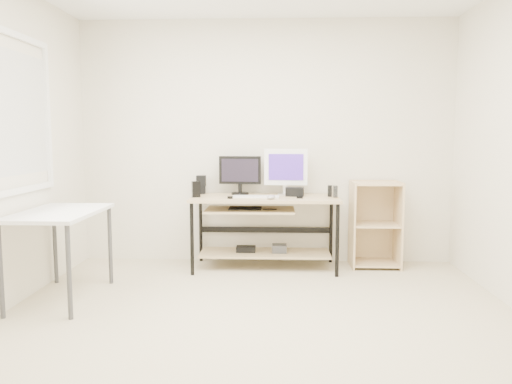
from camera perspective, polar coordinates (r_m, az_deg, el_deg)
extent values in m
cube|color=beige|center=(3.68, 0.37, -15.50)|extent=(4.00, 4.00, 0.01)
cube|color=silver|center=(5.41, 1.13, 5.69)|extent=(4.00, 0.01, 2.60)
cube|color=silver|center=(1.42, -2.44, 3.73)|extent=(4.00, 0.01, 2.60)
cube|color=white|center=(4.53, -25.52, 8.11)|extent=(0.01, 1.00, 1.20)
cube|color=tan|center=(5.10, 1.03, -0.71)|extent=(1.50, 0.65, 0.03)
cube|color=tan|center=(5.08, -0.68, -2.06)|extent=(0.90, 0.49, 0.02)
cube|color=tan|center=(5.26, 1.03, -6.98)|extent=(1.35, 0.46, 0.02)
cube|color=black|center=(5.08, -1.24, -1.87)|extent=(0.33, 0.22, 0.01)
cylinder|color=black|center=(5.02, 1.57, -1.98)|extent=(0.14, 0.01, 0.01)
cube|color=#3C3C3E|center=(5.25, 2.68, -6.46)|extent=(0.15, 0.15, 0.08)
cube|color=black|center=(5.26, -1.16, -6.53)|extent=(0.20, 0.12, 0.06)
cylinder|color=black|center=(4.95, -7.33, -5.38)|extent=(0.04, 0.04, 0.72)
cylinder|color=black|center=(5.51, -6.33, -4.17)|extent=(0.04, 0.04, 0.72)
cylinder|color=black|center=(4.92, 9.28, -5.49)|extent=(0.04, 0.04, 0.72)
cylinder|color=black|center=(5.47, 8.56, -4.27)|extent=(0.04, 0.04, 0.72)
cube|color=white|center=(4.44, -21.57, -2.23)|extent=(0.60, 1.00, 0.03)
cylinder|color=#3C3C3E|center=(4.22, -27.17, -8.10)|extent=(0.04, 0.04, 0.72)
cylinder|color=#3C3C3E|center=(5.02, -21.99, -5.63)|extent=(0.04, 0.04, 0.72)
cylinder|color=#3C3C3E|center=(4.00, -20.59, -8.60)|extent=(0.04, 0.04, 0.72)
cylinder|color=#3C3C3E|center=(4.83, -16.33, -5.88)|extent=(0.04, 0.04, 0.72)
cube|color=#DDBE8A|center=(5.33, 10.91, -3.62)|extent=(0.02, 0.40, 0.90)
cube|color=#DDBE8A|center=(5.42, 15.94, -3.58)|extent=(0.02, 0.40, 0.90)
cube|color=#DDBE8A|center=(5.55, 13.07, -3.27)|extent=(0.50, 0.02, 0.90)
cube|color=#DDBE8A|center=(5.45, 13.33, -7.85)|extent=(0.46, 0.38, 0.02)
cube|color=#DDBE8A|center=(5.37, 13.45, -3.61)|extent=(0.46, 0.38, 0.02)
cube|color=#DDBE8A|center=(5.31, 13.57, 0.97)|extent=(0.46, 0.38, 0.02)
cylinder|color=black|center=(5.31, -1.83, -0.17)|extent=(0.18, 0.18, 0.02)
cylinder|color=black|center=(5.31, -1.83, 0.43)|extent=(0.04, 0.04, 0.09)
cube|color=black|center=(5.29, -1.84, 2.52)|extent=(0.45, 0.07, 0.30)
cube|color=black|center=(5.27, -1.86, 2.50)|extent=(0.38, 0.03, 0.24)
cube|color=silver|center=(5.27, 3.42, -0.25)|extent=(0.16, 0.15, 0.01)
cylinder|color=silver|center=(5.27, 3.42, 0.31)|extent=(0.04, 0.04, 0.09)
cube|color=white|center=(5.25, 3.44, 2.88)|extent=(0.46, 0.08, 0.38)
cube|color=#412191|center=(5.22, 3.44, 2.86)|extent=(0.39, 0.04, 0.31)
cube|color=white|center=(5.04, -0.01, -0.53)|extent=(0.47, 0.15, 0.02)
ellipsoid|color=#AEAEB3|center=(4.90, 1.74, -0.58)|extent=(0.11, 0.14, 0.04)
cube|color=black|center=(5.15, 4.44, 0.01)|extent=(0.19, 0.11, 0.09)
cube|color=black|center=(5.38, -6.28, 0.21)|extent=(0.09, 0.09, 0.08)
cube|color=black|center=(5.37, -6.29, 1.25)|extent=(0.10, 0.10, 0.12)
cube|color=black|center=(5.19, 8.73, 0.12)|extent=(0.10, 0.10, 0.11)
cube|color=black|center=(5.09, -6.87, 0.33)|extent=(0.09, 0.08, 0.16)
cylinder|color=black|center=(4.96, -2.98, -0.62)|extent=(0.07, 0.07, 0.02)
cube|color=black|center=(5.03, 5.02, -0.62)|extent=(0.07, 0.12, 0.01)
cylinder|color=#9C7A46|center=(5.05, 8.99, -0.66)|extent=(0.10, 0.10, 0.01)
cylinder|color=white|center=(5.05, 9.00, 0.05)|extent=(0.07, 0.07, 0.12)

